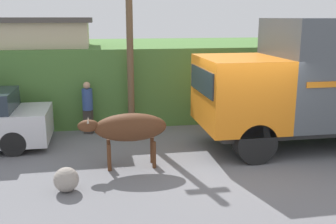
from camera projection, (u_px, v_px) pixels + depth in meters
ground_plane at (245, 162)px, 9.78m from camera, size 60.00×60.00×0.00m
hillside_embankment at (186, 74)px, 15.88m from camera, size 32.00×6.19×2.54m
cargo_truck at (328, 79)px, 10.70m from camera, size 6.65×2.51×3.49m
brown_cow at (129, 128)px, 9.25m from camera, size 2.08×0.66×1.32m
pedestrian_on_hill at (88, 105)px, 11.98m from camera, size 0.42×0.42×1.62m
utility_pole at (130, 45)px, 11.78m from camera, size 0.90×0.20×5.14m
roadside_rock at (66, 180)px, 8.08m from camera, size 0.52×0.52×0.52m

